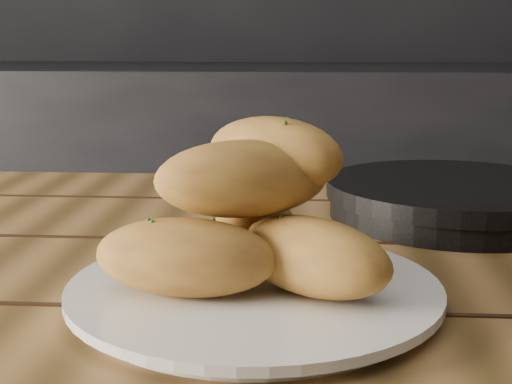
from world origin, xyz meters
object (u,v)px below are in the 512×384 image
plate (254,292)px  bread_rolls (253,216)px  skillet (456,198)px  table (469,372)px

plate → bread_rolls: size_ratio=1.24×
plate → skillet: bearing=53.7°
table → plate: bearing=-157.2°
bread_rolls → table: bearing=21.9°
table → skillet: (0.03, 0.22, 0.12)m
bread_rolls → skillet: bearing=53.3°
bread_rolls → skillet: size_ratio=0.57×
table → skillet: size_ratio=3.25×
plate → bread_rolls: bread_rolls is taller
plate → skillet: 0.38m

